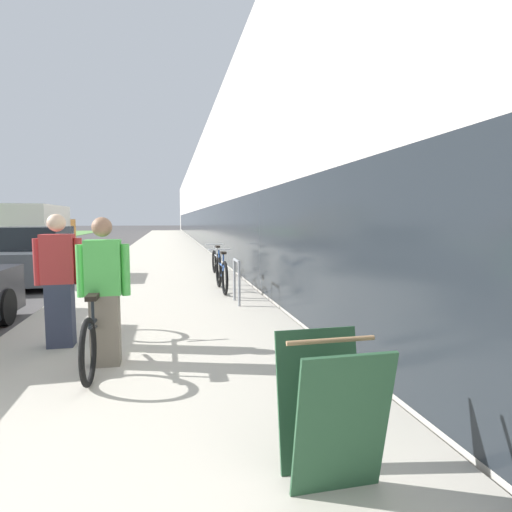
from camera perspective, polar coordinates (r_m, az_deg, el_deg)
The scene contains 11 objects.
sidewalk_slab at distance 24.36m, azimuth -12.80°, elevation 1.22°, with size 4.21×70.00×0.12m.
storefront_facade at distance 33.08m, azimuth -0.25°, elevation 7.94°, with size 10.01×70.00×6.54m.
tandem_bicycle at distance 5.08m, azimuth -21.11°, elevation -9.30°, with size 0.52×2.40×0.84m.
person_rider at distance 4.68m, azimuth -20.87°, elevation -4.77°, with size 0.55×0.22×1.63m.
person_bystander at distance 5.58m, azimuth -26.32°, elevation -3.17°, with size 0.57×0.22×1.68m.
bike_rack_hoop at distance 7.64m, azimuth -2.78°, elevation -2.97°, with size 0.05×0.60×0.84m.
cruiser_bike_nearest at distance 8.99m, azimuth -4.94°, elevation -2.55°, with size 0.52×1.76×0.92m.
cruiser_bike_middle at distance 11.47m, azimuth -5.68°, elevation -0.92°, with size 0.52×1.81×0.88m.
sandwich_board_sign at distance 2.65m, azimuth 10.52°, elevation -20.75°, with size 0.56×0.56×0.90m.
vintage_roadster_curbside at distance 12.48m, azimuth -28.84°, elevation -0.14°, with size 1.86×4.07×1.53m.
moving_truck at distance 27.02m, azimuth -28.19°, elevation 3.74°, with size 2.22×7.55×2.54m.
Camera 1 is at (5.56, -3.31, 1.73)m, focal length 28.00 mm.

